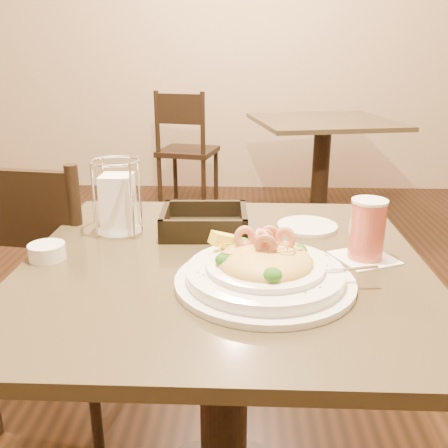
{
  "coord_description": "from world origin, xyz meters",
  "views": [
    {
      "loc": [
        0.04,
        -1.03,
        1.21
      ],
      "look_at": [
        0.0,
        0.02,
        0.85
      ],
      "focal_mm": 40.0,
      "sensor_mm": 36.0,
      "label": 1
    }
  ],
  "objects_px": {
    "pasta_bowl": "(264,269)",
    "drink_glass": "(367,230)",
    "background_table": "(322,154)",
    "dining_chair_near": "(51,286)",
    "butter_ramekin": "(47,252)",
    "main_table": "(224,353)",
    "side_plate": "(307,226)",
    "dining_chair_far": "(186,147)",
    "napkin_caddy": "(118,202)",
    "bread_basket": "(204,224)"
  },
  "relations": [
    {
      "from": "main_table",
      "to": "side_plate",
      "type": "height_order",
      "value": "side_plate"
    },
    {
      "from": "butter_ramekin",
      "to": "napkin_caddy",
      "type": "bearing_deg",
      "value": 56.03
    },
    {
      "from": "main_table",
      "to": "side_plate",
      "type": "xyz_separation_m",
      "value": [
        0.21,
        0.22,
        0.25
      ]
    },
    {
      "from": "dining_chair_far",
      "to": "pasta_bowl",
      "type": "height_order",
      "value": "dining_chair_far"
    },
    {
      "from": "side_plate",
      "to": "butter_ramekin",
      "type": "relative_size",
      "value": 1.95
    },
    {
      "from": "background_table",
      "to": "dining_chair_near",
      "type": "relative_size",
      "value": 1.14
    },
    {
      "from": "background_table",
      "to": "side_plate",
      "type": "bearing_deg",
      "value": -99.56
    },
    {
      "from": "napkin_caddy",
      "to": "butter_ramekin",
      "type": "distance_m",
      "value": 0.23
    },
    {
      "from": "background_table",
      "to": "drink_glass",
      "type": "distance_m",
      "value": 2.45
    },
    {
      "from": "pasta_bowl",
      "to": "drink_glass",
      "type": "height_order",
      "value": "drink_glass"
    },
    {
      "from": "butter_ramekin",
      "to": "main_table",
      "type": "bearing_deg",
      "value": 1.09
    },
    {
      "from": "main_table",
      "to": "dining_chair_far",
      "type": "distance_m",
      "value": 2.87
    },
    {
      "from": "background_table",
      "to": "dining_chair_far",
      "type": "bearing_deg",
      "value": 158.34
    },
    {
      "from": "main_table",
      "to": "background_table",
      "type": "relative_size",
      "value": 0.85
    },
    {
      "from": "pasta_bowl",
      "to": "napkin_caddy",
      "type": "bearing_deg",
      "value": 141.19
    },
    {
      "from": "bread_basket",
      "to": "butter_ramekin",
      "type": "height_order",
      "value": "bread_basket"
    },
    {
      "from": "napkin_caddy",
      "to": "butter_ramekin",
      "type": "relative_size",
      "value": 2.36
    },
    {
      "from": "napkin_caddy",
      "to": "pasta_bowl",
      "type": "bearing_deg",
      "value": -38.81
    },
    {
      "from": "drink_glass",
      "to": "butter_ramekin",
      "type": "relative_size",
      "value": 1.98
    },
    {
      "from": "main_table",
      "to": "side_plate",
      "type": "distance_m",
      "value": 0.4
    },
    {
      "from": "background_table",
      "to": "drink_glass",
      "type": "height_order",
      "value": "drink_glass"
    },
    {
      "from": "background_table",
      "to": "napkin_caddy",
      "type": "distance_m",
      "value": 2.45
    },
    {
      "from": "main_table",
      "to": "dining_chair_near",
      "type": "xyz_separation_m",
      "value": [
        -0.57,
        0.39,
        -0.03
      ]
    },
    {
      "from": "dining_chair_near",
      "to": "butter_ramekin",
      "type": "relative_size",
      "value": 11.37
    },
    {
      "from": "background_table",
      "to": "dining_chair_far",
      "type": "distance_m",
      "value": 1.08
    },
    {
      "from": "dining_chair_near",
      "to": "pasta_bowl",
      "type": "xyz_separation_m",
      "value": [
        0.66,
        -0.5,
        0.3
      ]
    },
    {
      "from": "bread_basket",
      "to": "background_table",
      "type": "bearing_deg",
      "value": 74.07
    },
    {
      "from": "dining_chair_near",
      "to": "side_plate",
      "type": "relative_size",
      "value": 5.84
    },
    {
      "from": "dining_chair_far",
      "to": "dining_chair_near",
      "type": "bearing_deg",
      "value": 98.36
    },
    {
      "from": "dining_chair_near",
      "to": "side_plate",
      "type": "height_order",
      "value": "dining_chair_near"
    },
    {
      "from": "pasta_bowl",
      "to": "butter_ramekin",
      "type": "relative_size",
      "value": 4.94
    },
    {
      "from": "pasta_bowl",
      "to": "side_plate",
      "type": "xyz_separation_m",
      "value": [
        0.13,
        0.34,
        -0.03
      ]
    },
    {
      "from": "main_table",
      "to": "side_plate",
      "type": "bearing_deg",
      "value": 46.46
    },
    {
      "from": "pasta_bowl",
      "to": "butter_ramekin",
      "type": "distance_m",
      "value": 0.5
    },
    {
      "from": "napkin_caddy",
      "to": "background_table",
      "type": "bearing_deg",
      "value": 69.14
    },
    {
      "from": "main_table",
      "to": "dining_chair_far",
      "type": "height_order",
      "value": "dining_chair_far"
    },
    {
      "from": "bread_basket",
      "to": "dining_chair_far",
      "type": "bearing_deg",
      "value": 97.59
    },
    {
      "from": "dining_chair_near",
      "to": "side_plate",
      "type": "bearing_deg",
      "value": 176.62
    },
    {
      "from": "main_table",
      "to": "dining_chair_near",
      "type": "bearing_deg",
      "value": 146.02
    },
    {
      "from": "side_plate",
      "to": "dining_chair_near",
      "type": "bearing_deg",
      "value": 168.46
    },
    {
      "from": "main_table",
      "to": "butter_ramekin",
      "type": "height_order",
      "value": "butter_ramekin"
    },
    {
      "from": "main_table",
      "to": "bread_basket",
      "type": "distance_m",
      "value": 0.33
    },
    {
      "from": "dining_chair_near",
      "to": "pasta_bowl",
      "type": "distance_m",
      "value": 0.88
    },
    {
      "from": "pasta_bowl",
      "to": "background_table",
      "type": "bearing_deg",
      "value": 78.95
    },
    {
      "from": "dining_chair_near",
      "to": "side_plate",
      "type": "distance_m",
      "value": 0.85
    },
    {
      "from": "pasta_bowl",
      "to": "napkin_caddy",
      "type": "xyz_separation_m",
      "value": [
        -0.36,
        0.29,
        0.05
      ]
    },
    {
      "from": "pasta_bowl",
      "to": "main_table",
      "type": "bearing_deg",
      "value": 126.26
    },
    {
      "from": "dining_chair_near",
      "to": "pasta_bowl",
      "type": "relative_size",
      "value": 2.3
    },
    {
      "from": "drink_glass",
      "to": "butter_ramekin",
      "type": "bearing_deg",
      "value": -177.48
    },
    {
      "from": "background_table",
      "to": "dining_chair_near",
      "type": "bearing_deg",
      "value": -119.37
    }
  ]
}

